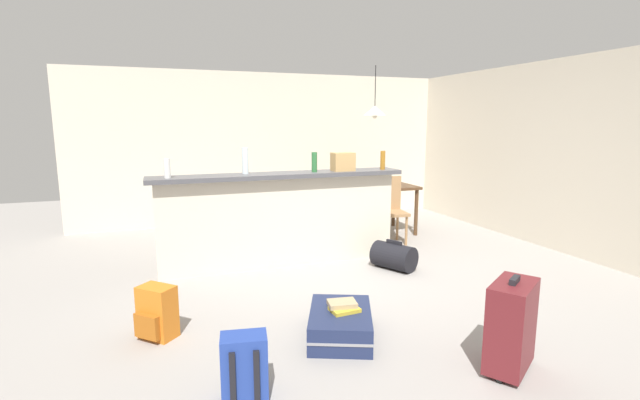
% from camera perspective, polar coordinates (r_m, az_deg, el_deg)
% --- Properties ---
extents(ground_plane, '(13.00, 13.00, 0.05)m').
position_cam_1_polar(ground_plane, '(5.17, 3.05, -9.47)').
color(ground_plane, gray).
extents(wall_back, '(6.60, 0.10, 2.50)m').
position_cam_1_polar(wall_back, '(7.78, -5.80, 6.61)').
color(wall_back, beige).
rests_on(wall_back, ground_plane).
extents(wall_right, '(0.10, 6.00, 2.50)m').
position_cam_1_polar(wall_right, '(6.92, 26.09, 5.26)').
color(wall_right, beige).
rests_on(wall_right, ground_plane).
extents(partition_half_wall, '(2.80, 0.20, 1.06)m').
position_cam_1_polar(partition_half_wall, '(5.29, -4.93, -2.79)').
color(partition_half_wall, beige).
rests_on(partition_half_wall, ground_plane).
extents(bar_countertop, '(2.96, 0.40, 0.05)m').
position_cam_1_polar(bar_countertop, '(5.20, -5.02, 3.17)').
color(bar_countertop, '#4C4C51').
rests_on(bar_countertop, partition_half_wall).
extents(bottle_white, '(0.07, 0.07, 0.21)m').
position_cam_1_polar(bottle_white, '(4.95, -18.89, 3.82)').
color(bottle_white, silver).
rests_on(bottle_white, bar_countertop).
extents(bottle_clear, '(0.07, 0.07, 0.30)m').
position_cam_1_polar(bottle_clear, '(5.17, -9.52, 4.96)').
color(bottle_clear, silver).
rests_on(bottle_clear, bar_countertop).
extents(bottle_green, '(0.07, 0.07, 0.23)m').
position_cam_1_polar(bottle_green, '(5.29, -0.72, 4.85)').
color(bottle_green, '#2D6B38').
rests_on(bottle_green, bar_countertop).
extents(bottle_amber, '(0.06, 0.06, 0.23)m').
position_cam_1_polar(bottle_amber, '(5.61, 7.99, 5.04)').
color(bottle_amber, '#9E661E').
rests_on(bottle_amber, bar_countertop).
extents(grocery_bag, '(0.26, 0.18, 0.22)m').
position_cam_1_polar(grocery_bag, '(5.41, 2.93, 4.89)').
color(grocery_bag, tan).
rests_on(grocery_bag, bar_countertop).
extents(dining_table, '(1.10, 0.80, 0.74)m').
position_cam_1_polar(dining_table, '(6.87, 7.25, 1.09)').
color(dining_table, '#4C331E').
rests_on(dining_table, ground_plane).
extents(dining_chair_near_partition, '(0.45, 0.45, 0.93)m').
position_cam_1_polar(dining_chair_near_partition, '(6.40, 8.85, -0.78)').
color(dining_chair_near_partition, '#9E754C').
rests_on(dining_chair_near_partition, ground_plane).
extents(dining_chair_far_side, '(0.46, 0.46, 0.93)m').
position_cam_1_polar(dining_chair_far_side, '(7.33, 5.71, 0.63)').
color(dining_chair_far_side, '#9E754C').
rests_on(dining_chair_far_side, ground_plane).
extents(pendant_lamp, '(0.34, 0.34, 0.76)m').
position_cam_1_polar(pendant_lamp, '(6.77, 6.99, 11.23)').
color(pendant_lamp, black).
extents(suitcase_flat_navy, '(0.72, 0.89, 0.22)m').
position_cam_1_polar(suitcase_flat_navy, '(3.68, 2.61, -15.46)').
color(suitcase_flat_navy, '#1E284C').
rests_on(suitcase_flat_navy, ground_plane).
extents(backpack_blue, '(0.31, 0.28, 0.42)m').
position_cam_1_polar(backpack_blue, '(2.96, -9.59, -20.34)').
color(backpack_blue, '#233D93').
rests_on(backpack_blue, ground_plane).
extents(suitcase_upright_maroon, '(0.50, 0.44, 0.67)m').
position_cam_1_polar(suitcase_upright_maroon, '(3.40, 23.16, -14.44)').
color(suitcase_upright_maroon, maroon).
rests_on(suitcase_upright_maroon, ground_plane).
extents(duffel_bag_black, '(0.49, 0.56, 0.34)m').
position_cam_1_polar(duffel_bag_black, '(5.31, 9.37, -7.08)').
color(duffel_bag_black, black).
rests_on(duffel_bag_black, ground_plane).
extents(backpack_orange, '(0.34, 0.34, 0.42)m').
position_cam_1_polar(backpack_orange, '(3.86, -20.08, -13.38)').
color(backpack_orange, orange).
rests_on(backpack_orange, ground_plane).
extents(book_stack, '(0.24, 0.22, 0.07)m').
position_cam_1_polar(book_stack, '(3.64, 2.97, -13.35)').
color(book_stack, gold).
rests_on(book_stack, suitcase_flat_navy).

